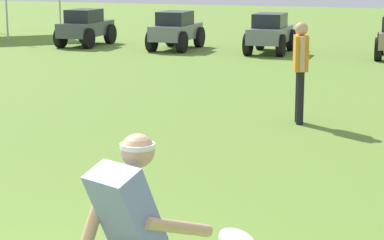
# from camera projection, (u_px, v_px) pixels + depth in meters

# --- Properties ---
(frisbee_thrower) EXTENTS (0.71, 0.99, 1.41)m
(frisbee_thrower) POSITION_uv_depth(u_px,v_px,m) (125.00, 236.00, 4.54)
(frisbee_thrower) COLOR black
(frisbee_thrower) RESTS_ON ground_plane
(frisbee_in_flight) EXTENTS (0.30, 0.31, 0.10)m
(frisbee_in_flight) POSITION_uv_depth(u_px,v_px,m) (236.00, 239.00, 5.05)
(frisbee_in_flight) COLOR white
(teammate_near_sideline) EXTENTS (0.30, 0.49, 1.56)m
(teammate_near_sideline) POSITION_uv_depth(u_px,v_px,m) (301.00, 63.00, 11.40)
(teammate_near_sideline) COLOR black
(teammate_near_sideline) RESTS_ON ground_plane
(parked_car_slot_a) EXTENTS (1.16, 2.23, 1.10)m
(parked_car_slot_a) POSITION_uv_depth(u_px,v_px,m) (85.00, 27.00, 22.59)
(parked_car_slot_a) COLOR #474C51
(parked_car_slot_a) RESTS_ON ground_plane
(parked_car_slot_b) EXTENTS (1.14, 2.22, 1.10)m
(parked_car_slot_b) POSITION_uv_depth(u_px,v_px,m) (176.00, 30.00, 21.58)
(parked_car_slot_b) COLOR slate
(parked_car_slot_b) RESTS_ON ground_plane
(parked_car_slot_c) EXTENTS (1.20, 2.25, 1.10)m
(parked_car_slot_c) POSITION_uv_depth(u_px,v_px,m) (270.00, 33.00, 20.72)
(parked_car_slot_c) COLOR slate
(parked_car_slot_c) RESTS_ON ground_plane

